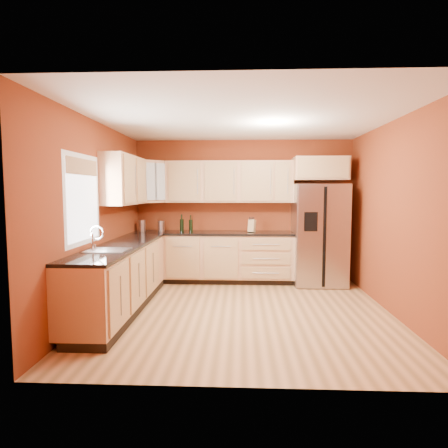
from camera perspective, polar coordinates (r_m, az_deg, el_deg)
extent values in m
plane|color=olive|center=(5.29, 2.93, -13.20)|extent=(4.00, 4.00, 0.00)
plane|color=silver|center=(5.12, 3.06, 15.67)|extent=(4.00, 4.00, 0.00)
cube|color=maroon|center=(7.04, 2.88, 2.12)|extent=(4.00, 0.04, 2.60)
cube|color=maroon|center=(3.05, 3.26, -1.65)|extent=(4.00, 0.04, 2.60)
cube|color=maroon|center=(5.41, -18.71, 1.00)|extent=(0.04, 4.00, 2.60)
cube|color=maroon|center=(5.44, 24.59, 0.83)|extent=(0.04, 4.00, 2.60)
cube|color=tan|center=(6.85, -1.76, -5.19)|extent=(2.90, 0.60, 0.88)
cube|color=tan|center=(5.43, -15.47, -8.08)|extent=(0.60, 2.80, 0.88)
cube|color=black|center=(6.78, -1.77, -1.37)|extent=(2.90, 0.62, 0.04)
cube|color=black|center=(5.35, -15.49, -3.27)|extent=(0.62, 2.80, 0.04)
cube|color=tan|center=(6.87, 0.81, 6.44)|extent=(2.30, 0.33, 0.75)
cube|color=tan|center=(6.03, -14.87, 6.48)|extent=(0.33, 1.35, 0.75)
cube|color=tan|center=(6.90, -11.19, 6.34)|extent=(0.67, 0.67, 0.75)
cube|color=tan|center=(6.88, 14.36, 8.16)|extent=(0.92, 0.60, 0.40)
cube|color=#A8A8AD|center=(6.84, 14.27, -1.56)|extent=(0.90, 0.75, 1.78)
cube|color=white|center=(4.93, -20.68, 3.49)|extent=(0.03, 0.90, 1.00)
cylinder|color=#A8A8AD|center=(7.03, -12.37, -0.25)|extent=(0.14, 0.14, 0.21)
cylinder|color=#A8A8AD|center=(6.96, -9.55, -0.32)|extent=(0.14, 0.14, 0.19)
cube|color=tan|center=(6.74, 4.26, -0.30)|extent=(0.14, 0.14, 0.22)
cylinder|color=silver|center=(6.80, 4.25, -0.39)|extent=(0.08, 0.08, 0.19)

